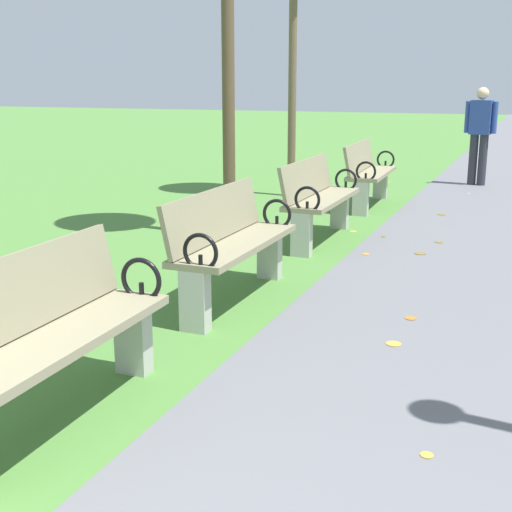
{
  "coord_description": "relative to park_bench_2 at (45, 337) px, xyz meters",
  "views": [
    {
      "loc": [
        1.71,
        -0.08,
        1.73
      ],
      "look_at": [
        -0.05,
        4.24,
        0.55
      ],
      "focal_mm": 48.5,
      "sensor_mm": 36.0,
      "label": 1
    }
  ],
  "objects": [
    {
      "name": "scattered_leaves",
      "position": [
        0.45,
        3.04,
        -0.47
      ],
      "size": [
        4.56,
        13.1,
        0.02
      ],
      "color": "gold",
      "rests_on": "ground"
    },
    {
      "name": "park_bench_4",
      "position": [
        -0.0,
        4.62,
        0.0
      ],
      "size": [
        0.48,
        1.6,
        0.9
      ],
      "color": "gray",
      "rests_on": "ground"
    },
    {
      "name": "park_bench_3",
      "position": [
        -0.0,
        2.27,
        0.0
      ],
      "size": [
        0.48,
        1.6,
        0.9
      ],
      "color": "gray",
      "rests_on": "ground"
    },
    {
      "name": "park_bench_5",
      "position": [
        0.0,
        7.0,
        0.0
      ],
      "size": [
        0.53,
        1.62,
        0.9
      ],
      "color": "gray",
      "rests_on": "ground"
    },
    {
      "name": "park_bench_2",
      "position": [
        0.0,
        0.0,
        0.0
      ],
      "size": [
        0.5,
        1.61,
        0.9
      ],
      "color": "gray",
      "rests_on": "ground"
    },
    {
      "name": "pedestrian_walking",
      "position": [
        1.26,
        9.65,
        0.44
      ],
      "size": [
        0.53,
        0.26,
        1.62
      ],
      "color": "#2D2D38",
      "rests_on": "paved_walkway"
    }
  ]
}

